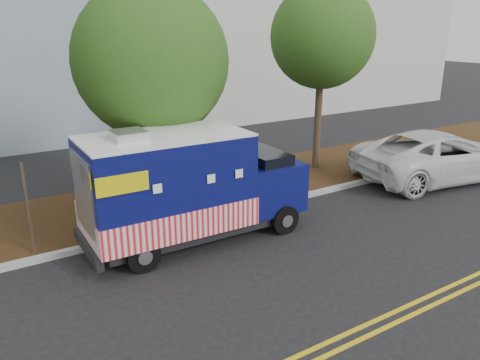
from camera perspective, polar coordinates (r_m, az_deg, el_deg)
ground at (r=12.38m, az=-0.13°, el=-7.06°), size 120.00×120.00×0.00m
curb at (r=13.46m, az=-3.30°, el=-4.58°), size 120.00×0.18×0.15m
mulch_strip at (r=15.20m, az=-7.13°, el=-1.93°), size 120.00×4.00×0.15m
centerline_near at (r=9.42m, az=15.02°, el=-16.73°), size 120.00×0.10×0.01m
centerline_far at (r=9.29m, az=16.19°, el=-17.41°), size 120.00×0.10×0.01m
tree_b at (r=13.47m, az=-10.77°, el=14.01°), size 4.28×4.28×6.51m
tree_c at (r=17.36m, az=10.00°, el=16.85°), size 3.67×3.67×6.77m
sign_post at (r=11.92m, az=-24.38°, el=-3.57°), size 0.06×0.06×2.40m
food_truck at (r=11.83m, az=-6.64°, el=-1.19°), size 5.84×2.29×3.05m
white_car at (r=18.17m, az=23.07°, el=2.75°), size 6.69×3.93×1.75m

